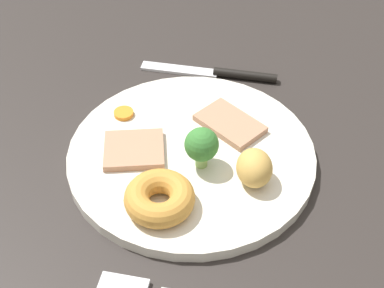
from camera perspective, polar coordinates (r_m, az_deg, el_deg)
The scene contains 9 objects.
dining_table at distance 60.68cm, azimuth -0.30°, elevation -4.22°, with size 120.00×84.00×3.60cm, color #2B2623.
dinner_plate at distance 60.30cm, azimuth 0.00°, elevation -1.17°, with size 27.70×27.70×1.40cm, color silver.
meat_slice_main at distance 62.69cm, azimuth 4.05°, elevation 2.18°, with size 7.63×4.81×0.80cm, color tan.
meat_slice_under at distance 59.69cm, azimuth -6.19°, elevation -0.60°, with size 6.58×5.81×0.80cm, color tan.
yorkshire_pudding at distance 53.45cm, azimuth -3.48°, elevation -5.75°, with size 7.15×7.15×2.57cm, color #C68938.
roast_potato_left at distance 55.67cm, azimuth 6.65°, elevation -2.54°, with size 4.53×3.77×3.78cm, color tan.
carrot_coin_front at distance 64.67cm, azimuth -7.28°, elevation 3.26°, with size 2.35×2.35×0.52cm, color orange.
broccoli_floret at distance 56.34cm, azimuth 1.05°, elevation 0.01°, with size 3.68×3.68×4.89cm.
knife at distance 72.68cm, azimuth 3.06°, elevation 7.55°, with size 2.93×18.56×1.20cm.
Camera 1 is at (-40.41, -4.98, 46.79)cm, focal length 50.11 mm.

